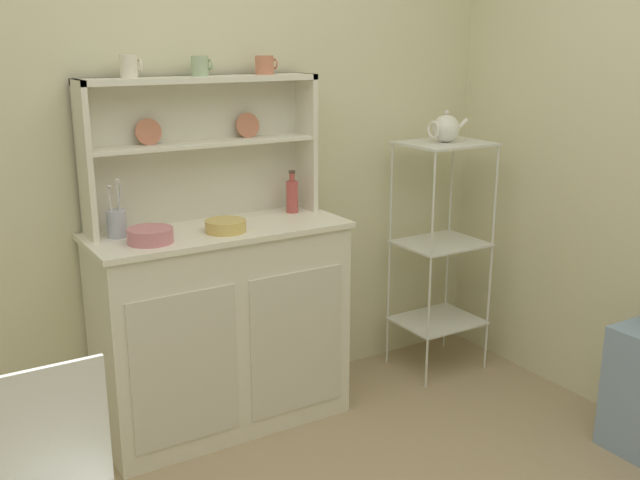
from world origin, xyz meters
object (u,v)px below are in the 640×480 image
Objects in this scene: cup_cream_0 at (129,66)px; hutch_cabinet at (222,326)px; bakers_rack at (441,235)px; utensil_jar at (117,223)px; bowl_mixing_large at (150,235)px; jam_bottle at (292,195)px; hutch_shelf_unit at (200,137)px; porcelain_teapot at (446,128)px.

hutch_cabinet is at bearing -22.34° from cup_cream_0.
bakers_rack reaches higher than utensil_jar.
utensil_jar is at bearing 169.17° from hutch_cabinet.
cup_cream_0 reaches higher than utensil_jar.
jam_bottle reaches higher than bowl_mixing_large.
hutch_cabinet is 0.65m from utensil_jar.
porcelain_teapot is (1.20, -0.20, -0.02)m from hutch_shelf_unit.
hutch_shelf_unit reaches higher than bakers_rack.
cup_cream_0 is (-0.30, -0.04, 0.30)m from hutch_shelf_unit.
bakers_rack is (1.20, -0.20, -0.56)m from hutch_shelf_unit.
utensil_jar is (-0.41, 0.08, 0.50)m from hutch_cabinet.
bakers_rack reaches higher than hutch_cabinet.
hutch_cabinet is 0.83m from hutch_shelf_unit.
bakers_rack is (1.20, -0.04, 0.25)m from hutch_cabinet.
porcelain_teapot reaches higher than jam_bottle.
bowl_mixing_large is 1.55m from porcelain_teapot.
jam_bottle is at bearing 12.40° from bowl_mixing_large.
cup_cream_0 is at bearing 157.66° from hutch_cabinet.
porcelain_teapot is (1.20, -0.04, 0.79)m from hutch_cabinet.
hutch_shelf_unit is at bearing 7.77° from cup_cream_0.
hutch_cabinet is 0.92× the size of bakers_rack.
jam_bottle is 0.81m from utensil_jar.
bowl_mixing_large is at bearing -178.80° from porcelain_teapot.
bowl_mixing_large is at bearing -167.60° from jam_bottle.
hutch_shelf_unit is at bearing 170.30° from bakers_rack.
bowl_mixing_large is (-0.32, -0.07, 0.47)m from hutch_cabinet.
porcelain_teapot reaches higher than bakers_rack.
utensil_jar is at bearing -179.39° from jam_bottle.
hutch_shelf_unit reaches higher than jam_bottle.
cup_cream_0 reaches higher than bakers_rack.
hutch_cabinet is 1.07× the size of hutch_shelf_unit.
bowl_mixing_large is (-1.52, -0.03, 0.22)m from bakers_rack.
hutch_shelf_unit is 5.28× the size of jam_bottle.
bakers_rack is 6.13× the size of jam_bottle.
bakers_rack is at bearing -1.99° from hutch_cabinet.
cup_cream_0 is 0.50× the size of bowl_mixing_large.
hutch_shelf_unit reaches higher than utensil_jar.
bowl_mixing_large is 0.92× the size of jam_bottle.
hutch_cabinet is 6.14× the size of bowl_mixing_large.
bakers_rack is at bearing -9.19° from jam_bottle.
hutch_shelf_unit is at bearing 170.29° from porcelain_teapot.
jam_bottle is at bearing -2.93° from cup_cream_0.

